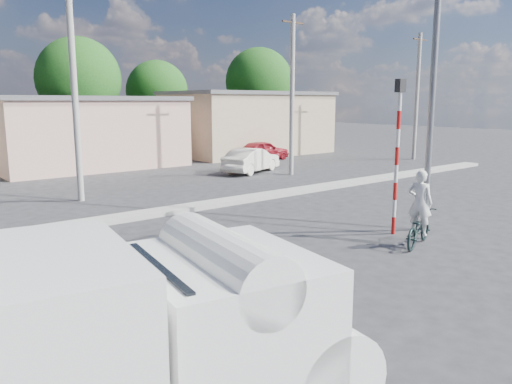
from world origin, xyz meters
TOP-DOWN VIEW (x-y plane):
  - ground_plane at (0.00, 0.00)m, footprint 120.00×120.00m
  - median at (0.00, 8.00)m, footprint 40.00×0.80m
  - truck at (-7.38, -2.44)m, footprint 6.25×3.13m
  - bicycle at (2.71, 0.38)m, footprint 1.92×1.14m
  - cyclist at (2.71, 0.38)m, footprint 0.58×0.72m
  - car_cream at (7.92, 13.96)m, footprint 4.22×2.75m
  - car_red at (12.00, 17.87)m, footprint 3.78×1.67m
  - traffic_pole at (3.20, 1.50)m, footprint 0.28×0.18m
  - streetlight at (4.14, 1.20)m, footprint 2.34×0.22m
  - building_row at (1.10, 22.00)m, footprint 37.80×7.30m
  - tree_row at (3.76, 28.45)m, footprint 43.62×7.43m
  - utility_poles at (3.25, 12.00)m, footprint 35.40×0.24m

SIDE VIEW (x-z plane):
  - ground_plane at x=0.00m, z-range 0.00..0.00m
  - median at x=0.00m, z-range 0.00..0.16m
  - bicycle at x=2.71m, z-range 0.00..0.95m
  - car_red at x=12.00m, z-range 0.00..1.27m
  - car_cream at x=7.92m, z-range 0.00..1.31m
  - cyclist at x=2.71m, z-range 0.00..1.73m
  - truck at x=-7.38m, z-range 0.13..2.60m
  - building_row at x=1.10m, z-range -0.09..4.35m
  - traffic_pole at x=3.20m, z-range 0.41..4.77m
  - utility_poles at x=3.25m, z-range 0.07..8.07m
  - streetlight at x=4.14m, z-range 0.46..9.46m
  - tree_row at x=3.76m, z-range 0.78..9.21m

